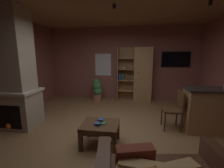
{
  "coord_description": "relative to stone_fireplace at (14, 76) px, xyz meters",
  "views": [
    {
      "loc": [
        0.53,
        -3.14,
        1.73
      ],
      "look_at": [
        0.0,
        0.4,
        1.05
      ],
      "focal_mm": 24.52,
      "sensor_mm": 36.0,
      "label": 1
    }
  ],
  "objects": [
    {
      "name": "wall_mounted_tv",
      "position": [
        4.28,
        2.75,
        0.32
      ],
      "size": [
        1.0,
        0.06,
        0.56
      ],
      "color": "black"
    },
    {
      "name": "track_light_spot_2",
      "position": [
        4.2,
        0.2,
        1.45
      ],
      "size": [
        0.07,
        0.07,
        0.09
      ],
      "primitive_type": "cylinder",
      "color": "black"
    },
    {
      "name": "track_light_spot_0",
      "position": [
        0.25,
        0.24,
        1.45
      ],
      "size": [
        0.07,
        0.07,
        0.09
      ],
      "primitive_type": "cylinder",
      "color": "black"
    },
    {
      "name": "window_pane_back",
      "position": [
        1.56,
        2.78,
        0.1
      ],
      "size": [
        0.63,
        0.01,
        0.85
      ],
      "primitive_type": "cube",
      "color": "white"
    },
    {
      "name": "dining_chair",
      "position": [
        3.77,
        0.4,
        -0.72
      ],
      "size": [
        0.43,
        0.43,
        0.92
      ],
      "color": "#4C331E",
      "rests_on": "ground"
    },
    {
      "name": "table_book_0",
      "position": [
        2.23,
        -0.52,
        -0.8
      ],
      "size": [
        0.12,
        0.11,
        0.02
      ],
      "primitive_type": "cube",
      "rotation": [
        0.0,
        0.0,
        -0.07
      ],
      "color": "#387247",
      "rests_on": "coffee_table"
    },
    {
      "name": "potted_floor_plant",
      "position": [
        1.43,
        2.3,
        -0.79
      ],
      "size": [
        0.39,
        0.39,
        0.87
      ],
      "color": "#B77051",
      "rests_on": "ground"
    },
    {
      "name": "bookshelf_cabinet",
      "position": [
        3.02,
        2.54,
        -0.26
      ],
      "size": [
        1.25,
        0.41,
        2.0
      ],
      "color": "#A87F51",
      "rests_on": "ground"
    },
    {
      "name": "coffee_table",
      "position": [
        2.18,
        -0.51,
        -0.9
      ],
      "size": [
        0.7,
        0.59,
        0.44
      ],
      "color": "#4C331E",
      "rests_on": "ground"
    },
    {
      "name": "stone_fireplace",
      "position": [
        0.0,
        0.0,
        0.0
      ],
      "size": [
        1.03,
        0.75,
        2.78
      ],
      "color": "tan",
      "rests_on": "ground"
    },
    {
      "name": "table_book_1",
      "position": [
        2.14,
        -0.59,
        -0.78
      ],
      "size": [
        0.11,
        0.1,
        0.02
      ],
      "primitive_type": "cube",
      "rotation": [
        0.0,
        0.0,
        -0.06
      ],
      "color": "#2D4C8C",
      "rests_on": "coffee_table"
    },
    {
      "name": "floor",
      "position": [
        2.28,
        -0.04,
        -1.26
      ],
      "size": [
        5.67,
        5.65,
        0.02
      ],
      "primitive_type": "cube",
      "color": "olive",
      "rests_on": "ground"
    },
    {
      "name": "table_book_2",
      "position": [
        2.18,
        -0.45,
        -0.76
      ],
      "size": [
        0.12,
        0.12,
        0.02
      ],
      "primitive_type": "cube",
      "rotation": [
        0.0,
        0.0,
        -0.16
      ],
      "color": "#2D4C8C",
      "rests_on": "coffee_table"
    },
    {
      "name": "track_light_spot_1",
      "position": [
        2.36,
        0.15,
        1.45
      ],
      "size": [
        0.07,
        0.07,
        0.09
      ],
      "primitive_type": "cylinder",
      "color": "black"
    },
    {
      "name": "kitchen_bar_counter",
      "position": [
        4.67,
        0.37,
        -0.75
      ],
      "size": [
        1.42,
        0.59,
        1.01
      ],
      "color": "#A87F51",
      "rests_on": "ground"
    },
    {
      "name": "wall_back",
      "position": [
        2.28,
        2.81,
        0.13
      ],
      "size": [
        5.79,
        0.06,
        2.78
      ],
      "primitive_type": "cube",
      "color": "#8E544C",
      "rests_on": "ground"
    }
  ]
}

